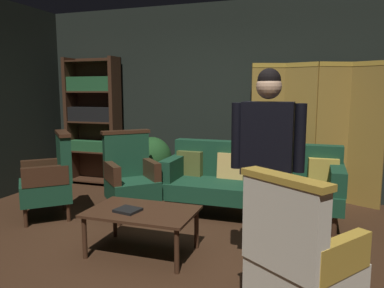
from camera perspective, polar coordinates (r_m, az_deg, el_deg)
ground_plane at (r=3.60m, az=-4.23°, el=-16.92°), size 10.00×10.00×0.00m
back_wall at (r=5.60m, az=5.41°, el=6.85°), size 7.20×0.10×2.80m
folding_screen at (r=5.28m, az=18.37°, el=1.88°), size 1.71×0.25×1.90m
bookshelf at (r=6.24m, az=-14.86°, el=3.94°), size 0.90×0.32×2.05m
velvet_couch at (r=4.64m, az=9.08°, el=-5.26°), size 2.12×0.78×0.88m
coffee_table at (r=3.57m, az=-7.68°, el=-10.74°), size 1.00×0.64×0.42m
armchair_gilt_accent at (r=2.52m, az=16.10°, el=-16.43°), size 0.81×0.81×1.04m
armchair_wing_left at (r=4.78m, az=-20.90°, el=-4.89°), size 0.82×0.82×1.04m
armchair_wing_right at (r=4.62m, az=-9.43°, el=-4.91°), size 0.82×0.82×1.04m
standing_figure at (r=3.06m, az=11.43°, el=-1.42°), size 0.59×0.23×1.70m
potted_plant at (r=5.40m, az=-6.13°, el=-2.80°), size 0.58×0.58×0.87m
book_black_cloth at (r=3.54m, az=-9.81°, el=-9.95°), size 0.25×0.23×0.03m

